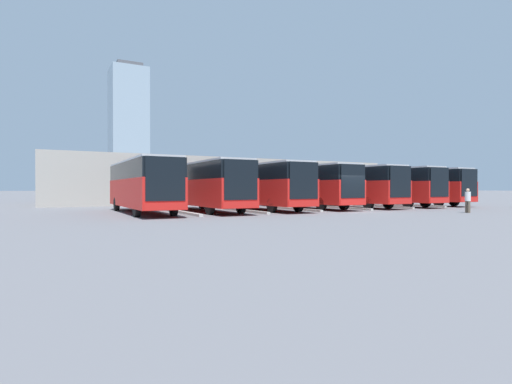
{
  "coord_description": "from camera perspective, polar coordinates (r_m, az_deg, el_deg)",
  "views": [
    {
      "loc": [
        18.95,
        20.65,
        1.6
      ],
      "look_at": [
        4.68,
        -5.73,
        1.34
      ],
      "focal_mm": 28.0,
      "sensor_mm": 36.0,
      "label": 1
    }
  ],
  "objects": [
    {
      "name": "curb_divider_0",
      "position": [
        39.1,
        21.52,
        -1.77
      ],
      "size": [
        0.3,
        6.72,
        0.15
      ],
      "primitive_type": "cube",
      "rotation": [
        0.0,
        0.0,
        -0.01
      ],
      "color": "#B2B2AD",
      "rests_on": "ground_plane"
    },
    {
      "name": "bus_0",
      "position": [
        41.85,
        21.67,
        0.86
      ],
      "size": [
        2.51,
        11.53,
        3.4
      ],
      "rotation": [
        0.0,
        0.0,
        -0.01
      ],
      "color": "red",
      "rests_on": "ground_plane"
    },
    {
      "name": "office_tower",
      "position": [
        225.44,
        -17.76,
        8.55
      ],
      "size": [
        18.5,
        18.5,
        67.73
      ],
      "color": "#93A8B7",
      "rests_on": "ground_plane"
    },
    {
      "name": "curb_divider_2",
      "position": [
        32.56,
        12.13,
        -2.2
      ],
      "size": [
        0.3,
        6.72,
        0.15
      ],
      "primitive_type": "cube",
      "rotation": [
        0.0,
        0.0,
        -0.01
      ],
      "color": "#B2B2AD",
      "rests_on": "ground_plane"
    },
    {
      "name": "curb_divider_1",
      "position": [
        35.58,
        17.48,
        -1.98
      ],
      "size": [
        0.3,
        6.72,
        0.15
      ],
      "primitive_type": "cube",
      "rotation": [
        0.0,
        0.0,
        -0.01
      ],
      "color": "#B2B2AD",
      "rests_on": "ground_plane"
    },
    {
      "name": "bus_3",
      "position": [
        32.68,
        7.03,
        1.0
      ],
      "size": [
        2.51,
        11.53,
        3.4
      ],
      "rotation": [
        0.0,
        0.0,
        -0.01
      ],
      "color": "red",
      "rests_on": "ground_plane"
    },
    {
      "name": "curb_divider_5",
      "position": [
        25.88,
        -10.38,
        -2.89
      ],
      "size": [
        0.3,
        6.72,
        0.15
      ],
      "primitive_type": "cube",
      "rotation": [
        0.0,
        0.0,
        -0.01
      ],
      "color": "#B2B2AD",
      "rests_on": "ground_plane"
    },
    {
      "name": "station_building",
      "position": [
        48.35,
        -5.34,
        1.52
      ],
      "size": [
        38.65,
        16.21,
        4.88
      ],
      "color": "#A8A399",
      "rests_on": "ground_plane"
    },
    {
      "name": "pedestrian",
      "position": [
        29.73,
        28.0,
        -0.98
      ],
      "size": [
        0.43,
        0.43,
        1.61
      ],
      "rotation": [
        0.0,
        0.0,
        4.49
      ],
      "color": "brown",
      "rests_on": "ground_plane"
    },
    {
      "name": "bus_2",
      "position": [
        35.25,
        13.04,
        0.95
      ],
      "size": [
        2.51,
        11.53,
        3.4
      ],
      "rotation": [
        0.0,
        0.0,
        -0.01
      ],
      "color": "red",
      "rests_on": "ground_plane"
    },
    {
      "name": "bus_5",
      "position": [
        28.17,
        -7.22,
        1.08
      ],
      "size": [
        2.51,
        11.53,
        3.4
      ],
      "rotation": [
        0.0,
        0.0,
        -0.01
      ],
      "color": "red",
      "rests_on": "ground_plane"
    },
    {
      "name": "bus_4",
      "position": [
        30.02,
        0.62,
        1.05
      ],
      "size": [
        2.51,
        11.53,
        3.4
      ],
      "rotation": [
        0.0,
        0.0,
        -0.01
      ],
      "color": "red",
      "rests_on": "ground_plane"
    },
    {
      "name": "curb_divider_3",
      "position": [
        30.07,
        5.5,
        -2.41
      ],
      "size": [
        0.3,
        6.72,
        0.15
      ],
      "primitive_type": "cube",
      "rotation": [
        0.0,
        0.0,
        -0.01
      ],
      "color": "#B2B2AD",
      "rests_on": "ground_plane"
    },
    {
      "name": "curb_divider_4",
      "position": [
        27.53,
        -1.65,
        -2.68
      ],
      "size": [
        0.3,
        6.72,
        0.15
      ],
      "primitive_type": "cube",
      "rotation": [
        0.0,
        0.0,
        -0.01
      ],
      "color": "#B2B2AD",
      "rests_on": "ground_plane"
    },
    {
      "name": "ground_plane",
      "position": [
        28.08,
        14.12,
        -2.79
      ],
      "size": [
        600.0,
        600.0,
        0.0
      ],
      "primitive_type": "plane",
      "color": "#5B5B60"
    },
    {
      "name": "bus_6",
      "position": [
        26.9,
        -15.95,
        1.09
      ],
      "size": [
        2.51,
        11.53,
        3.4
      ],
      "rotation": [
        0.0,
        0.0,
        -0.01
      ],
      "color": "red",
      "rests_on": "ground_plane"
    },
    {
      "name": "bus_1",
      "position": [
        38.3,
        17.94,
        0.9
      ],
      "size": [
        2.51,
        11.53,
        3.4
      ],
      "rotation": [
        0.0,
        0.0,
        -0.01
      ],
      "color": "red",
      "rests_on": "ground_plane"
    }
  ]
}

